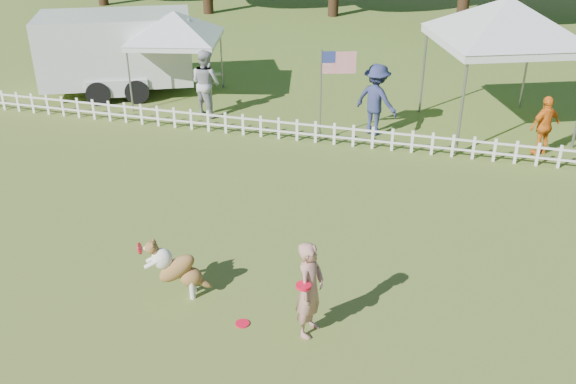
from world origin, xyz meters
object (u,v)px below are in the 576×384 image
object	(u,v)px
handler	(310,289)
canopy_tent_right	(500,67)
frisbee_on_turf	(242,324)
flag_pole	(321,96)
cargo_trailer	(117,53)
spectator_b	(376,100)
spectator_a	(206,83)
canopy_tent_left	(177,57)
dog	(178,268)
spectator_c	(545,126)

from	to	relation	value
handler	canopy_tent_right	size ratio (longest dim) A/B	0.46
frisbee_on_turf	flag_pole	bearing A→B (deg)	93.71
canopy_tent_right	cargo_trailer	bearing A→B (deg)	157.14
handler	cargo_trailer	world-z (taller)	cargo_trailer
frisbee_on_turf	spectator_b	size ratio (longest dim) A/B	0.12
cargo_trailer	spectator_b	size ratio (longest dim) A/B	2.98
frisbee_on_turf	spectator_a	world-z (taller)	spectator_a
canopy_tent_right	cargo_trailer	world-z (taller)	canopy_tent_right
canopy_tent_right	flag_pole	bearing A→B (deg)	-176.65
spectator_a	spectator_b	size ratio (longest dim) A/B	0.99
cargo_trailer	spectator_a	xyz separation A→B (m)	(3.43, -1.20, -0.31)
canopy_tent_left	spectator_b	size ratio (longest dim) A/B	1.37
handler	cargo_trailer	bearing A→B (deg)	50.97
frisbee_on_turf	canopy_tent_right	distance (m)	10.73
dog	frisbee_on_turf	distance (m)	1.46
canopy_tent_left	spectator_c	distance (m)	10.63
canopy_tent_left	spectator_c	xyz separation A→B (m)	(10.50, -1.52, -0.56)
canopy_tent_left	spectator_c	size ratio (longest dim) A/B	1.74
canopy_tent_left	flag_pole	distance (m)	5.37
flag_pole	spectator_a	bearing A→B (deg)	145.97
handler	flag_pole	size ratio (longest dim) A/B	0.66
canopy_tent_right	spectator_a	size ratio (longest dim) A/B	1.83
spectator_b	canopy_tent_right	bearing A→B (deg)	-132.25
flag_pole	spectator_b	size ratio (longest dim) A/B	1.27
dog	cargo_trailer	distance (m)	11.44
flag_pole	spectator_a	size ratio (longest dim) A/B	1.28
frisbee_on_turf	flag_pole	distance (m)	7.88
flag_pole	canopy_tent_right	bearing A→B (deg)	7.54
cargo_trailer	spectator_a	bearing A→B (deg)	-43.71
flag_pole	spectator_a	xyz separation A→B (m)	(-3.60, 1.04, -0.26)
canopy_tent_left	spectator_a	world-z (taller)	canopy_tent_left
handler	cargo_trailer	xyz separation A→B (m)	(-8.60, 9.91, 0.45)
dog	canopy_tent_right	size ratio (longest dim) A/B	0.31
canopy_tent_right	spectator_c	world-z (taller)	canopy_tent_right
handler	frisbee_on_turf	distance (m)	1.34
cargo_trailer	canopy_tent_right	bearing A→B (deg)	-25.25
flag_pole	spectator_b	xyz separation A→B (m)	(1.32, 0.86, -0.26)
canopy_tent_right	dog	bearing A→B (deg)	-140.80
handler	canopy_tent_right	world-z (taller)	canopy_tent_right
frisbee_on_turf	flag_pole	xyz separation A→B (m)	(-0.50, 7.77, 1.21)
handler	spectator_b	size ratio (longest dim) A/B	0.84
spectator_a	canopy_tent_left	bearing A→B (deg)	-14.45
dog	canopy_tent_left	distance (m)	10.34
dog	spectator_a	size ratio (longest dim) A/B	0.57
handler	flag_pole	distance (m)	7.84
spectator_c	cargo_trailer	bearing A→B (deg)	-46.63
canopy_tent_left	cargo_trailer	size ratio (longest dim) A/B	0.46
canopy_tent_left	cargo_trailer	world-z (taller)	canopy_tent_left
cargo_trailer	spectator_b	distance (m)	8.47
flag_pole	handler	bearing A→B (deg)	-96.22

